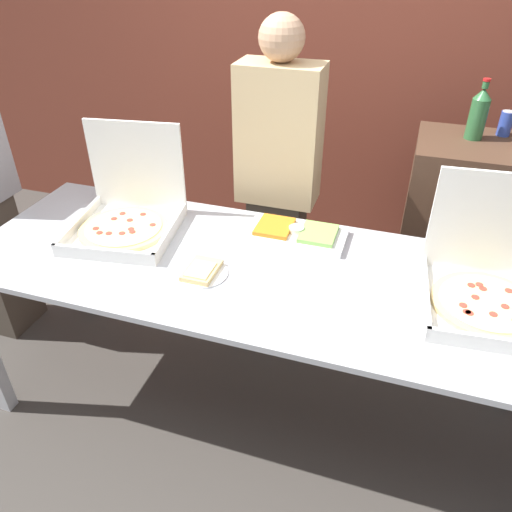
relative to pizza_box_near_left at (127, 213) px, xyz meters
name	(u,v)px	position (x,y,z in m)	size (l,w,h in m)	color
ground_plane	(256,404)	(0.64, -0.11, -0.92)	(16.00, 16.00, 0.00)	#423D38
brick_wall_behind	(342,42)	(0.64, 1.59, 0.48)	(10.00, 0.06, 2.80)	brown
buffet_table	(256,284)	(0.64, -0.11, -0.17)	(2.43, 0.88, 0.84)	#B7BABF
pizza_box_near_left	(127,213)	(0.00, 0.00, 0.00)	(0.51, 0.52, 0.44)	white
pizza_box_far_left	(488,284)	(1.51, -0.07, 0.00)	(0.48, 0.49, 0.44)	white
paper_plate_front_right	(202,271)	(0.46, -0.23, -0.07)	(0.21, 0.21, 0.03)	white
veggie_tray	(296,233)	(0.74, 0.16, -0.06)	(0.44, 0.22, 0.05)	white
sideboard_podium	(456,238)	(1.49, 0.90, -0.37)	(0.60, 0.52, 1.10)	#4C3323
soda_bottle	(479,113)	(1.45, 0.96, 0.31)	(0.09, 0.09, 0.29)	#2D6638
soda_can_colored	(506,123)	(1.60, 1.05, 0.24)	(0.07, 0.07, 0.12)	#334CB2
person_guest_cap	(278,185)	(0.54, 0.56, -0.03)	(0.40, 0.22, 1.69)	#473D33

